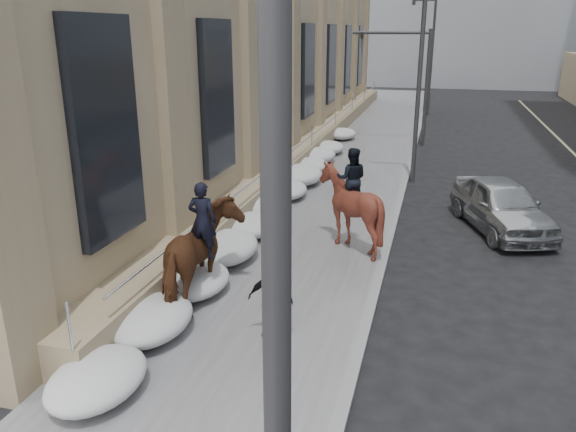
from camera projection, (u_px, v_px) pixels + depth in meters
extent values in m
plane|color=black|center=(221.00, 350.00, 10.97)|extent=(140.00, 140.00, 0.00)
cube|color=#545356|center=(323.00, 202.00, 20.11)|extent=(5.00, 80.00, 0.12)
cube|color=slate|center=(397.00, 208.00, 19.47)|extent=(0.24, 80.00, 0.12)
cube|color=#857156|center=(320.00, 139.00, 29.71)|extent=(1.10, 44.00, 0.90)
cylinder|color=silver|center=(329.00, 122.00, 29.31)|extent=(0.06, 42.00, 0.06)
cube|color=black|center=(274.00, 81.00, 22.28)|extent=(0.20, 2.20, 4.50)
cylinder|color=#2D2D30|center=(277.00, 358.00, 3.49)|extent=(0.18, 0.18, 8.00)
cylinder|color=#2D2D30|center=(419.00, 82.00, 21.82)|extent=(0.18, 0.18, 8.00)
cylinder|color=#2D2D30|center=(432.00, 58.00, 40.15)|extent=(0.18, 0.18, 8.00)
cube|color=#2D2D30|center=(424.00, 0.00, 39.12)|extent=(1.60, 0.15, 0.12)
cylinder|color=#2D2D30|center=(414.00, 3.00, 39.34)|extent=(0.24, 0.24, 0.30)
cylinder|color=#2D2D30|center=(426.00, 89.00, 29.45)|extent=(0.20, 0.20, 6.00)
cylinder|color=#2D2D30|center=(391.00, 33.00, 29.05)|extent=(4.00, 0.16, 0.16)
imported|color=black|center=(362.00, 43.00, 29.58)|extent=(0.18, 0.22, 1.10)
ellipsoid|color=#BBBDC2|center=(152.00, 319.00, 11.18)|extent=(1.50, 2.10, 0.68)
ellipsoid|color=#BBBDC2|center=(226.00, 247.00, 14.83)|extent=(1.60, 2.20, 0.72)
ellipsoid|color=#BBBDC2|center=(267.00, 205.00, 18.53)|extent=(1.40, 2.00, 0.64)
ellipsoid|color=#BBBDC2|center=(300.00, 175.00, 22.14)|extent=(1.70, 2.30, 0.76)
ellipsoid|color=#BBBDC2|center=(319.00, 155.00, 25.85)|extent=(1.50, 2.10, 0.66)
imported|color=#432514|center=(202.00, 257.00, 12.19)|extent=(1.30, 2.70, 2.25)
imported|color=black|center=(203.00, 221.00, 12.07)|extent=(0.64, 0.43, 1.72)
imported|color=#491E15|center=(350.00, 208.00, 15.49)|extent=(2.12, 2.32, 2.31)
imported|color=black|center=(352.00, 179.00, 15.38)|extent=(0.91, 0.75, 1.72)
imported|color=black|center=(270.00, 300.00, 11.04)|extent=(0.92, 0.42, 1.55)
imported|color=#979B9E|center=(501.00, 205.00, 17.30)|extent=(3.33, 5.08, 1.61)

